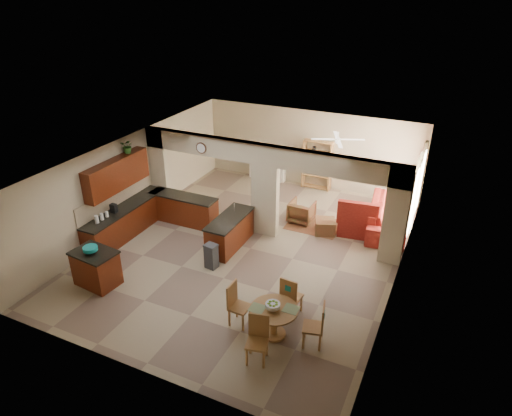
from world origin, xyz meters
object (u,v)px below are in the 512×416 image
at_px(kitchen_island, 96,268).
at_px(dining_table, 274,317).
at_px(sofa, 389,215).
at_px(armchair, 302,212).

relative_size(kitchen_island, dining_table, 1.12).
bearing_deg(sofa, armchair, 99.77).
bearing_deg(dining_table, armchair, 103.40).
relative_size(kitchen_island, sofa, 0.40).
distance_m(kitchen_island, armchair, 6.34).
xyz_separation_m(dining_table, sofa, (1.33, 5.87, -0.06)).
bearing_deg(kitchen_island, armchair, 62.49).
bearing_deg(armchair, dining_table, 105.52).
xyz_separation_m(sofa, armchair, (-2.55, -0.75, -0.07)).
height_order(kitchen_island, sofa, kitchen_island).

